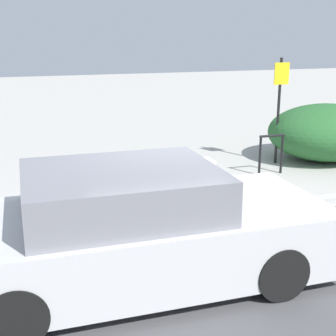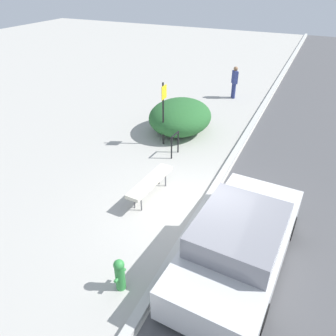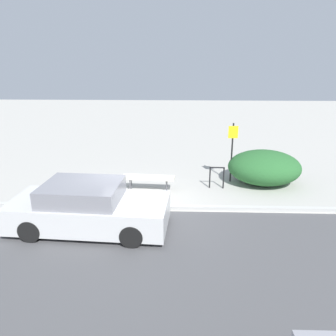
% 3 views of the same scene
% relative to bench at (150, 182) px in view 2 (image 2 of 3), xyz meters
% --- Properties ---
extents(ground_plane, '(60.00, 60.00, 0.00)m').
position_rel_bench_xyz_m(ground_plane, '(-0.24, -1.54, -0.50)').
color(ground_plane, '#ADAAA3').
extents(curb, '(60.00, 0.20, 0.13)m').
position_rel_bench_xyz_m(curb, '(-0.24, -1.54, -0.44)').
color(curb, '#B7B7B2').
rests_on(curb, ground_plane).
extents(bench, '(1.90, 0.53, 0.56)m').
position_rel_bench_xyz_m(bench, '(0.00, 0.00, 0.00)').
color(bench, '#515156').
rests_on(bench, ground_plane).
extents(bike_rack, '(0.55, 0.08, 0.83)m').
position_rel_bench_xyz_m(bike_rack, '(2.48, 0.35, -0.00)').
color(bike_rack, black).
rests_on(bike_rack, ground_plane).
extents(sign_post, '(0.36, 0.08, 2.30)m').
position_rel_bench_xyz_m(sign_post, '(3.10, 1.07, 0.88)').
color(sign_post, black).
rests_on(sign_post, ground_plane).
extents(fire_hydrant, '(0.36, 0.22, 0.77)m').
position_rel_bench_xyz_m(fire_hydrant, '(-3.03, -0.89, -0.10)').
color(fire_hydrant, '#338C3F').
rests_on(fire_hydrant, ground_plane).
extents(shrub_hedge, '(2.73, 2.36, 1.27)m').
position_rel_bench_xyz_m(shrub_hedge, '(4.34, 0.95, 0.13)').
color(shrub_hedge, '#28602D').
rests_on(shrub_hedge, ground_plane).
extents(pedestrian, '(0.40, 0.36, 1.55)m').
position_rel_bench_xyz_m(pedestrian, '(9.12, 0.11, 0.32)').
color(pedestrian, navy).
rests_on(pedestrian, ground_plane).
extents(parked_car_near, '(4.42, 2.09, 1.34)m').
position_rel_bench_xyz_m(parked_car_near, '(-1.40, -2.85, 0.12)').
color(parked_car_near, black).
rests_on(parked_car_near, ground_plane).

